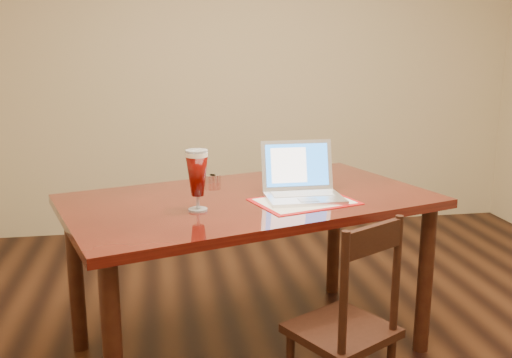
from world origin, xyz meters
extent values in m
cube|color=tan|center=(0.00, 2.50, 1.35)|extent=(4.50, 0.01, 2.70)
cube|color=#51120A|center=(-0.39, 0.42, 0.80)|extent=(1.97, 1.46, 0.04)
cylinder|color=black|center=(-1.02, -0.20, 0.39)|extent=(0.08, 0.08, 0.78)
cylinder|color=black|center=(0.49, 0.26, 0.39)|extent=(0.08, 0.08, 0.78)
cylinder|color=black|center=(-1.26, 0.57, 0.39)|extent=(0.08, 0.08, 0.78)
cylinder|color=black|center=(0.25, 1.04, 0.39)|extent=(0.08, 0.08, 0.78)
cube|color=#A80F10|center=(-0.15, 0.29, 0.82)|extent=(0.54, 0.45, 0.00)
cube|color=silver|center=(-0.15, 0.29, 0.83)|extent=(0.48, 0.40, 0.00)
cube|color=silver|center=(-0.14, 0.31, 0.83)|extent=(0.36, 0.25, 0.02)
cube|color=silver|center=(-0.14, 0.36, 0.84)|extent=(0.30, 0.11, 0.00)
cube|color=#B2B2B7|center=(-0.14, 0.24, 0.84)|extent=(0.09, 0.07, 0.00)
cube|color=silver|center=(-0.14, 0.47, 0.96)|extent=(0.36, 0.07, 0.24)
cube|color=blue|center=(-0.14, 0.46, 0.96)|extent=(0.32, 0.06, 0.20)
cube|color=white|center=(-0.18, 0.46, 0.97)|extent=(0.18, 0.05, 0.17)
cylinder|color=silver|center=(-0.66, 0.22, 0.83)|extent=(0.09, 0.09, 0.01)
cylinder|color=silver|center=(-0.66, 0.22, 0.86)|extent=(0.01, 0.01, 0.06)
cylinder|color=white|center=(-0.66, 0.22, 1.08)|extent=(0.10, 0.10, 0.02)
cylinder|color=silver|center=(-0.66, 0.22, 1.09)|extent=(0.10, 0.10, 0.01)
cylinder|color=silver|center=(-0.53, 0.76, 0.84)|extent=(0.06, 0.06, 0.04)
cylinder|color=silver|center=(-0.55, 0.76, 0.84)|extent=(0.06, 0.06, 0.04)
cube|color=black|center=(-0.10, -0.17, 0.39)|extent=(0.51, 0.50, 0.04)
cylinder|color=black|center=(-0.03, 0.03, 0.19)|extent=(0.04, 0.04, 0.37)
cylinder|color=black|center=(-0.16, -0.37, 0.65)|extent=(0.03, 0.03, 0.49)
cylinder|color=black|center=(0.11, -0.22, 0.65)|extent=(0.03, 0.03, 0.49)
cube|color=black|center=(-0.03, -0.30, 0.83)|extent=(0.28, 0.17, 0.11)
camera|label=1|loc=(-0.81, -2.25, 1.55)|focal=40.00mm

